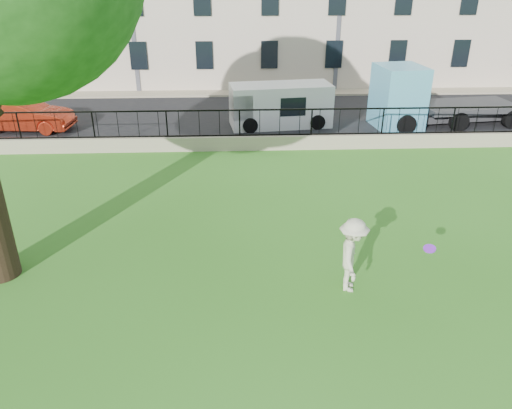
{
  "coord_description": "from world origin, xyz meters",
  "views": [
    {
      "loc": [
        -0.2,
        -8.06,
        7.11
      ],
      "look_at": [
        0.31,
        3.5,
        1.51
      ],
      "focal_mm": 35.0,
      "sensor_mm": 36.0,
      "label": 1
    }
  ],
  "objects_px": {
    "blue_truck": "(446,95)",
    "red_sedan": "(24,116)",
    "man": "(352,255)",
    "white_van": "(280,105)",
    "frisbee": "(430,249)"
  },
  "relations": [
    {
      "from": "blue_truck",
      "to": "red_sedan",
      "type": "bearing_deg",
      "value": 173.34
    },
    {
      "from": "red_sedan",
      "to": "man",
      "type": "bearing_deg",
      "value": -131.71
    },
    {
      "from": "man",
      "to": "red_sedan",
      "type": "xyz_separation_m",
      "value": [
        -12.51,
        13.21,
        -0.2
      ]
    },
    {
      "from": "white_van",
      "to": "blue_truck",
      "type": "relative_size",
      "value": 0.69
    },
    {
      "from": "red_sedan",
      "to": "frisbee",
      "type": "bearing_deg",
      "value": -129.98
    },
    {
      "from": "frisbee",
      "to": "white_van",
      "type": "xyz_separation_m",
      "value": [
        -2.0,
        14.27,
        -0.51
      ]
    },
    {
      "from": "man",
      "to": "frisbee",
      "type": "height_order",
      "value": "man"
    },
    {
      "from": "man",
      "to": "frisbee",
      "type": "xyz_separation_m",
      "value": [
        1.5,
        -0.72,
        0.57
      ]
    },
    {
      "from": "frisbee",
      "to": "red_sedan",
      "type": "height_order",
      "value": "frisbee"
    },
    {
      "from": "blue_truck",
      "to": "white_van",
      "type": "bearing_deg",
      "value": 171.74
    },
    {
      "from": "white_van",
      "to": "blue_truck",
      "type": "bearing_deg",
      "value": -8.02
    },
    {
      "from": "white_van",
      "to": "blue_truck",
      "type": "height_order",
      "value": "blue_truck"
    },
    {
      "from": "man",
      "to": "white_van",
      "type": "distance_m",
      "value": 13.56
    },
    {
      "from": "red_sedan",
      "to": "blue_truck",
      "type": "distance_m",
      "value": 19.95
    },
    {
      "from": "frisbee",
      "to": "white_van",
      "type": "relative_size",
      "value": 0.06
    }
  ]
}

